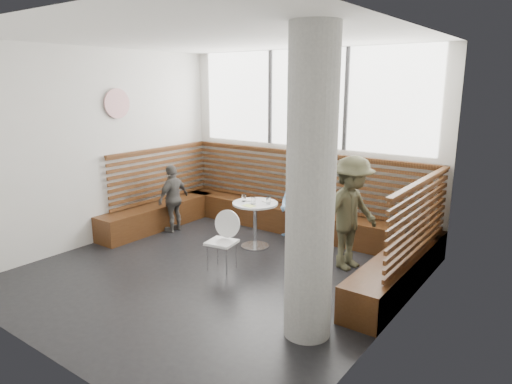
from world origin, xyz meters
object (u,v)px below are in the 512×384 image
Objects in this scene: cafe_chair at (225,236)px; concrete_column at (311,189)px; child_left at (173,198)px; adult_man at (351,213)px; cafe_table at (255,215)px; child_back at (296,205)px.

concrete_column is at bearing -33.84° from cafe_chair.
cafe_chair is 2.03m from child_left.
concrete_column is at bearing -153.73° from adult_man.
cafe_table is at bearing 92.59° from child_left.
child_left reaches higher than cafe_table.
child_left reaches higher than cafe_chair.
cafe_chair is at bearing 63.19° from child_left.
concrete_column is at bearing -39.11° from child_back.
child_back is 1.03× the size of child_left.
child_back is (-1.66, 2.47, -0.97)m from concrete_column.
concrete_column reaches higher than child_left.
concrete_column reaches higher than adult_man.
adult_man reaches higher than child_back.
cafe_chair is 0.68× the size of child_back.
cafe_chair is at bearing 141.38° from adult_man.
child_left is at bearing -140.81° from child_back.
cafe_table is 0.60× the size of child_back.
child_back is (0.20, 1.63, 0.13)m from cafe_chair.
concrete_column is 2.32m from cafe_chair.
cafe_chair is (0.17, -0.98, -0.04)m from cafe_table.
child_back is (0.37, 0.65, 0.09)m from cafe_table.
child_left is (-3.72, 1.63, -0.99)m from concrete_column.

